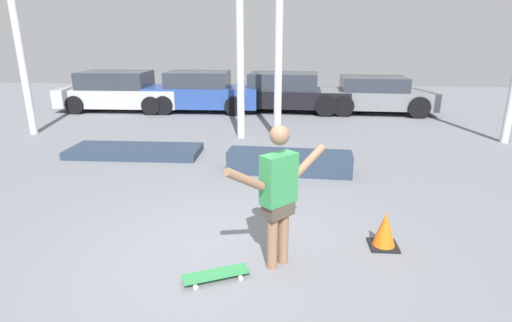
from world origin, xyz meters
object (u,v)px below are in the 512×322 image
at_px(skateboarder, 279,191).
at_px(parked_car_blue, 202,92).
at_px(skateboard, 216,274).
at_px(traffic_cone, 385,230).
at_px(manual_pad, 135,151).
at_px(parked_car_black, 287,93).
at_px(grind_box, 289,162).
at_px(parked_car_silver, 120,92).
at_px(parked_car_grey, 376,95).

bearing_deg(skateboarder, parked_car_blue, 62.00).
xyz_separation_m(skateboarder, skateboard, (-0.68, -0.36, -0.89)).
bearing_deg(skateboard, traffic_cone, -0.70).
relative_size(manual_pad, traffic_cone, 6.16).
bearing_deg(parked_car_black, traffic_cone, -77.94).
bearing_deg(traffic_cone, grind_box, 113.11).
distance_m(parked_car_silver, parked_car_black, 6.10).
xyz_separation_m(manual_pad, parked_car_silver, (-2.62, 5.63, 0.59)).
height_order(grind_box, manual_pad, grind_box).
bearing_deg(manual_pad, parked_car_silver, 114.92).
xyz_separation_m(parked_car_silver, parked_car_blue, (3.03, 0.04, 0.01)).
distance_m(skateboard, traffic_cone, 2.25).
relative_size(parked_car_blue, traffic_cone, 8.22).
relative_size(parked_car_black, parked_car_grey, 1.11).
bearing_deg(traffic_cone, parked_car_blue, 114.49).
distance_m(grind_box, parked_car_silver, 9.07).
distance_m(skateboarder, parked_car_silver, 11.69).
xyz_separation_m(skateboarder, parked_car_silver, (-6.00, 10.03, -0.28)).
xyz_separation_m(skateboarder, parked_car_black, (0.08, 10.32, -0.28)).
bearing_deg(parked_car_blue, skateboard, -78.31).
distance_m(parked_car_black, traffic_cone, 9.88).
bearing_deg(parked_car_black, grind_box, -84.86).
distance_m(parked_car_blue, traffic_cone, 10.49).
xyz_separation_m(manual_pad, parked_car_blue, (0.41, 5.68, 0.60)).
xyz_separation_m(parked_car_blue, parked_car_grey, (6.21, 0.16, -0.05)).
relative_size(parked_car_silver, parked_car_black, 0.98).
bearing_deg(skateboard, manual_pad, 95.47).
height_order(parked_car_silver, parked_car_black, parked_car_silver).
distance_m(parked_car_blue, parked_car_grey, 6.21).
distance_m(parked_car_blue, parked_car_black, 3.07).
distance_m(grind_box, parked_car_grey, 7.52).
relative_size(grind_box, parked_car_grey, 0.60).
relative_size(skateboarder, grind_box, 0.70).
xyz_separation_m(grind_box, parked_car_blue, (-3.13, 6.69, 0.46)).
relative_size(parked_car_blue, parked_car_grey, 0.98).
bearing_deg(skateboarder, parked_car_black, 45.08).
distance_m(skateboarder, traffic_cone, 1.64).
bearing_deg(traffic_cone, skateboard, -156.56).
bearing_deg(skateboard, parked_car_grey, 45.57).
relative_size(grind_box, manual_pad, 0.82).
bearing_deg(parked_car_blue, parked_car_grey, 0.76).
distance_m(manual_pad, parked_car_blue, 5.72).
bearing_deg(grind_box, traffic_cone, -66.89).
relative_size(parked_car_black, traffic_cone, 9.28).
height_order(grind_box, parked_car_black, parked_car_black).
bearing_deg(parked_car_silver, parked_car_blue, 0.03).
bearing_deg(parked_car_grey, parked_car_silver, -176.17).
bearing_deg(skateboarder, parked_car_grey, 28.03).
height_order(parked_car_black, traffic_cone, parked_car_black).
xyz_separation_m(skateboard, parked_car_blue, (-2.29, 10.43, 0.62)).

